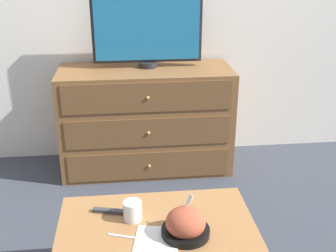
% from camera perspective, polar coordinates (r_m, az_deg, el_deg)
% --- Properties ---
extents(ground_plane, '(12.00, 12.00, 0.00)m').
position_cam_1_polar(ground_plane, '(3.56, -1.38, -3.28)').
color(ground_plane, '#383D47').
extents(dresser, '(1.25, 0.50, 0.78)m').
position_cam_1_polar(dresser, '(3.15, -2.96, 0.82)').
color(dresser, brown).
rests_on(dresser, ground_plane).
extents(tv, '(0.78, 0.13, 0.55)m').
position_cam_1_polar(tv, '(3.03, -2.85, 13.19)').
color(tv, '#232328').
rests_on(tv, dresser).
extents(coffee_table, '(0.88, 0.52, 0.43)m').
position_cam_1_polar(coffee_table, '(1.99, -1.55, -14.49)').
color(coffee_table, '#9E6B3D').
rests_on(coffee_table, ground_plane).
extents(takeout_bowl, '(0.21, 0.21, 0.17)m').
position_cam_1_polar(takeout_bowl, '(1.85, 2.40, -13.21)').
color(takeout_bowl, black).
rests_on(takeout_bowl, coffee_table).
extents(drink_cup, '(0.08, 0.08, 0.09)m').
position_cam_1_polar(drink_cup, '(1.95, -4.81, -11.51)').
color(drink_cup, beige).
rests_on(drink_cup, coffee_table).
extents(napkin, '(0.21, 0.21, 0.00)m').
position_cam_1_polar(napkin, '(1.85, -1.53, -15.13)').
color(napkin, white).
rests_on(napkin, coffee_table).
extents(knife, '(0.19, 0.07, 0.01)m').
position_cam_1_polar(knife, '(1.87, -5.19, -14.79)').
color(knife, white).
rests_on(knife, coffee_table).
extents(remote_control, '(0.17, 0.06, 0.02)m').
position_cam_1_polar(remote_control, '(2.02, -7.87, -11.35)').
color(remote_control, '#38383D').
rests_on(remote_control, coffee_table).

